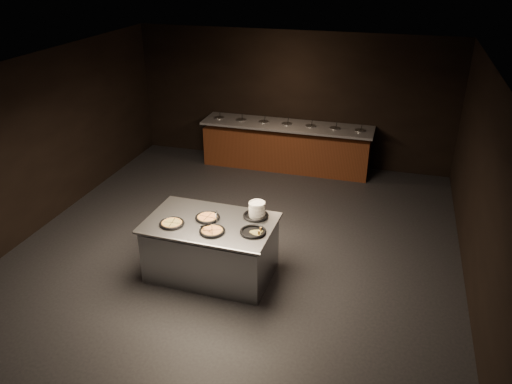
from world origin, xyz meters
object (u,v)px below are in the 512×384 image
Objects in this scene: serving_counter at (211,249)px; plate_stack at (257,210)px; pan_veggie_whole at (172,223)px; pan_cheese_whole at (208,217)px.

plate_stack reaches higher than serving_counter.
serving_counter is 0.90m from plate_stack.
pan_cheese_whole is at bearing 35.33° from pan_veggie_whole.
pan_veggie_whole is at bearing -153.90° from serving_counter.
pan_veggie_whole is at bearing -144.67° from pan_cheese_whole.
plate_stack is 0.67× the size of pan_veggie_whole.
serving_counter is at bearing -49.25° from pan_cheese_whole.
plate_stack is 0.73m from pan_cheese_whole.
serving_counter is 0.72m from pan_veggie_whole.
pan_cheese_whole is at bearing 132.25° from serving_counter.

